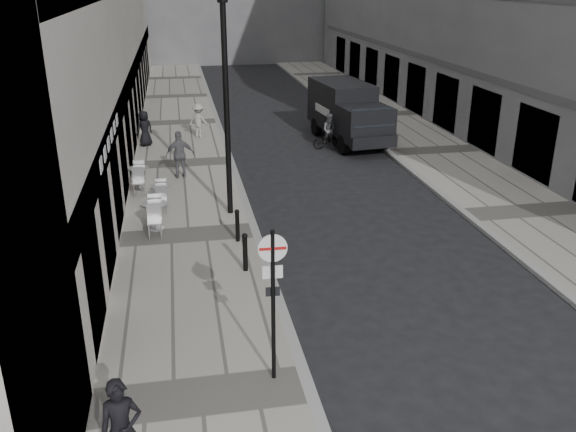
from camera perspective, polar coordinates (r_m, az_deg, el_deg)
name	(u,v)px	position (r m, az deg, el deg)	size (l,w,h in m)	color
sidewalk	(183,164)	(25.75, -9.79, 4.81)	(4.00, 60.00, 0.12)	#A19B92
far_sidewalk	(433,151)	(28.04, 13.39, 5.92)	(4.00, 60.00, 0.12)	#A19B92
walking_man	(122,430)	(10.03, -15.30, -18.76)	(0.63, 0.41, 1.73)	black
sign_post	(273,286)	(11.12, -1.42, -6.56)	(0.53, 0.09, 3.10)	black
lamppost	(226,95)	(19.01, -5.82, 11.17)	(0.31, 0.31, 6.89)	black
bollard_near	(237,226)	(17.72, -4.75, -0.98)	(0.12, 0.12, 0.92)	black
bollard_far	(245,253)	(15.94, -4.03, -3.50)	(0.13, 0.13, 0.98)	black
panel_van	(347,110)	(28.98, 5.56, 9.87)	(2.74, 5.93, 2.70)	black
cyclist	(330,136)	(27.69, 3.94, 7.50)	(1.60, 0.87, 1.64)	black
pedestrian_a	(180,155)	(23.57, -10.08, 5.68)	(1.06, 0.44, 1.82)	slate
pedestrian_b	(199,121)	(29.57, -8.35, 8.81)	(1.04, 0.60, 1.62)	#ACA69F
pedestrian_c	(145,128)	(28.52, -13.28, 7.98)	(0.78, 0.51, 1.60)	black
cafe_table_near	(155,214)	(18.92, -12.36, 0.20)	(0.76, 1.72, 0.98)	silver
cafe_table_mid	(139,177)	(22.59, -13.75, 3.59)	(0.75, 1.70, 0.97)	silver
cafe_table_far	(161,194)	(20.76, -11.76, 2.00)	(0.66, 1.50, 0.85)	#B8B8BA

